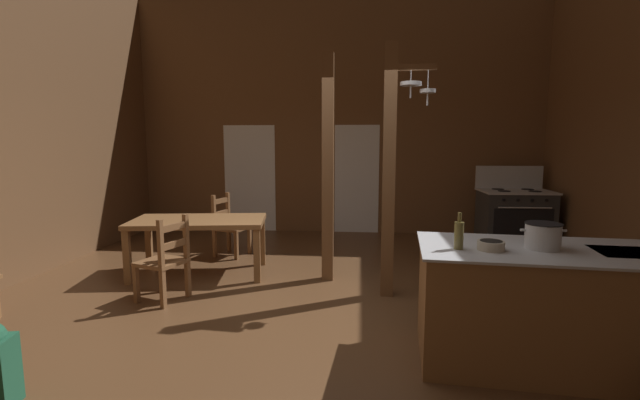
{
  "coord_description": "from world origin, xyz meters",
  "views": [
    {
      "loc": [
        0.45,
        -4.05,
        1.76
      ],
      "look_at": [
        0.03,
        0.4,
        1.15
      ],
      "focal_mm": 24.44,
      "sensor_mm": 36.0,
      "label": 1
    }
  ],
  "objects_px": {
    "kitchen_island": "(560,308)",
    "dining_table": "(199,226)",
    "ladderback_chair_by_post": "(229,226)",
    "stove_range": "(514,217)",
    "ladderback_chair_near_window": "(165,261)",
    "stockpot_on_counter": "(543,236)",
    "mixing_bowl_on_counter": "(491,245)",
    "bottle_tall_on_counter": "(459,235)"
  },
  "relations": [
    {
      "from": "kitchen_island",
      "to": "bottle_tall_on_counter",
      "type": "relative_size",
      "value": 7.91
    },
    {
      "from": "dining_table",
      "to": "mixing_bowl_on_counter",
      "type": "height_order",
      "value": "mixing_bowl_on_counter"
    },
    {
      "from": "ladderback_chair_by_post",
      "to": "stockpot_on_counter",
      "type": "xyz_separation_m",
      "value": [
        3.4,
        -3.0,
        0.58
      ]
    },
    {
      "from": "stove_range",
      "to": "stockpot_on_counter",
      "type": "bearing_deg",
      "value": -106.29
    },
    {
      "from": "stove_range",
      "to": "stockpot_on_counter",
      "type": "height_order",
      "value": "stove_range"
    },
    {
      "from": "ladderback_chair_near_window",
      "to": "stockpot_on_counter",
      "type": "xyz_separation_m",
      "value": [
        3.52,
        -1.04,
        0.58
      ]
    },
    {
      "from": "kitchen_island",
      "to": "ladderback_chair_near_window",
      "type": "height_order",
      "value": "ladderback_chair_near_window"
    },
    {
      "from": "kitchen_island",
      "to": "dining_table",
      "type": "relative_size",
      "value": 1.23
    },
    {
      "from": "stove_range",
      "to": "ladderback_chair_by_post",
      "type": "distance_m",
      "value": 4.73
    },
    {
      "from": "stove_range",
      "to": "bottle_tall_on_counter",
      "type": "distance_m",
      "value": 4.6
    },
    {
      "from": "stove_range",
      "to": "ladderback_chair_near_window",
      "type": "relative_size",
      "value": 1.39
    },
    {
      "from": "mixing_bowl_on_counter",
      "to": "stove_range",
      "type": "bearing_deg",
      "value": 69.02
    },
    {
      "from": "dining_table",
      "to": "mixing_bowl_on_counter",
      "type": "distance_m",
      "value": 3.76
    },
    {
      "from": "stove_range",
      "to": "mixing_bowl_on_counter",
      "type": "distance_m",
      "value": 4.51
    },
    {
      "from": "ladderback_chair_near_window",
      "to": "ladderback_chair_by_post",
      "type": "bearing_deg",
      "value": 86.59
    },
    {
      "from": "ladderback_chair_by_post",
      "to": "mixing_bowl_on_counter",
      "type": "distance_m",
      "value": 4.33
    },
    {
      "from": "stockpot_on_counter",
      "to": "mixing_bowl_on_counter",
      "type": "bearing_deg",
      "value": -168.7
    },
    {
      "from": "dining_table",
      "to": "ladderback_chair_near_window",
      "type": "height_order",
      "value": "ladderback_chair_near_window"
    },
    {
      "from": "kitchen_island",
      "to": "bottle_tall_on_counter",
      "type": "distance_m",
      "value": 0.99
    },
    {
      "from": "ladderback_chair_near_window",
      "to": "stockpot_on_counter",
      "type": "bearing_deg",
      "value": -16.53
    },
    {
      "from": "kitchen_island",
      "to": "stove_range",
      "type": "relative_size",
      "value": 1.69
    },
    {
      "from": "dining_table",
      "to": "kitchen_island",
      "type": "bearing_deg",
      "value": -29.03
    },
    {
      "from": "stockpot_on_counter",
      "to": "stove_range",
      "type": "bearing_deg",
      "value": 73.71
    },
    {
      "from": "kitchen_island",
      "to": "ladderback_chair_near_window",
      "type": "distance_m",
      "value": 3.83
    },
    {
      "from": "ladderback_chair_by_post",
      "to": "mixing_bowl_on_counter",
      "type": "height_order",
      "value": "mixing_bowl_on_counter"
    },
    {
      "from": "stove_range",
      "to": "ladderback_chair_near_window",
      "type": "height_order",
      "value": "stove_range"
    },
    {
      "from": "stockpot_on_counter",
      "to": "kitchen_island",
      "type": "bearing_deg",
      "value": -3.41
    },
    {
      "from": "dining_table",
      "to": "ladderback_chair_by_post",
      "type": "distance_m",
      "value": 1.0
    },
    {
      "from": "ladderback_chair_near_window",
      "to": "stove_range",
      "type": "bearing_deg",
      "value": 32.98
    },
    {
      "from": "dining_table",
      "to": "ladderback_chair_near_window",
      "type": "bearing_deg",
      "value": -90.89
    },
    {
      "from": "ladderback_chair_near_window",
      "to": "dining_table",
      "type": "bearing_deg",
      "value": 89.11
    },
    {
      "from": "bottle_tall_on_counter",
      "to": "stockpot_on_counter",
      "type": "bearing_deg",
      "value": 6.71
    },
    {
      "from": "kitchen_island",
      "to": "mixing_bowl_on_counter",
      "type": "bearing_deg",
      "value": -172.79
    },
    {
      "from": "ladderback_chair_by_post",
      "to": "bottle_tall_on_counter",
      "type": "height_order",
      "value": "bottle_tall_on_counter"
    },
    {
      "from": "ladderback_chair_near_window",
      "to": "mixing_bowl_on_counter",
      "type": "bearing_deg",
      "value": -19.87
    },
    {
      "from": "ladderback_chair_by_post",
      "to": "stove_range",
      "type": "bearing_deg",
      "value": 13.49
    },
    {
      "from": "bottle_tall_on_counter",
      "to": "stove_range",
      "type": "bearing_deg",
      "value": 66.19
    },
    {
      "from": "stockpot_on_counter",
      "to": "bottle_tall_on_counter",
      "type": "height_order",
      "value": "bottle_tall_on_counter"
    },
    {
      "from": "ladderback_chair_by_post",
      "to": "ladderback_chair_near_window",
      "type": "bearing_deg",
      "value": -93.41
    },
    {
      "from": "dining_table",
      "to": "stockpot_on_counter",
      "type": "bearing_deg",
      "value": -30.01
    },
    {
      "from": "stove_range",
      "to": "dining_table",
      "type": "relative_size",
      "value": 0.73
    },
    {
      "from": "kitchen_island",
      "to": "stockpot_on_counter",
      "type": "xyz_separation_m",
      "value": [
        -0.16,
        0.01,
        0.57
      ]
    }
  ]
}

